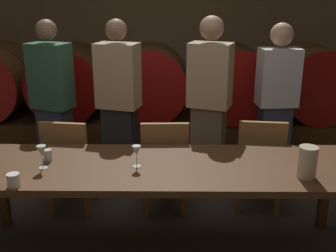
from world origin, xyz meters
TOP-DOWN VIEW (x-y plane):
  - back_wall at (0.00, 2.90)m, footprint 6.41×0.24m
  - barrel_shelf at (0.00, 2.35)m, footprint 5.77×0.90m
  - wine_barrel_left at (-0.98, 2.35)m, footprint 0.86×0.93m
  - wine_barrel_center at (-0.02, 2.35)m, footprint 0.86×0.93m
  - wine_barrel_right at (0.97, 2.35)m, footprint 0.86×0.93m
  - wine_barrel_far_right at (1.91, 2.35)m, footprint 0.86×0.93m
  - dining_table at (0.16, 0.23)m, footprint 2.85×0.81m
  - chair_left at (-0.66, 0.83)m, footprint 0.45×0.45m
  - chair_center at (0.17, 0.82)m, footprint 0.41×0.41m
  - chair_right at (1.01, 0.86)m, footprint 0.44×0.44m
  - guest_far_left at (-0.93, 1.36)m, footprint 0.44×0.36m
  - guest_center_left at (-0.26, 1.22)m, footprint 0.43×0.33m
  - guest_center_right at (0.58, 1.20)m, footprint 0.44×0.36m
  - guest_far_right at (1.27, 1.44)m, footprint 0.40×0.27m
  - pitcher at (1.14, 0.04)m, footprint 0.13×0.13m
  - wine_glass_center at (-0.67, 0.16)m, footprint 0.07×0.07m
  - wine_glass_right at (-0.01, 0.19)m, footprint 0.06×0.06m
  - cup_left at (-0.78, -0.12)m, footprint 0.08×0.08m
  - cup_right at (-0.68, 0.30)m, footprint 0.06×0.06m

SIDE VIEW (x-z plane):
  - barrel_shelf at x=0.00m, z-range 0.00..0.45m
  - chair_left at x=-0.66m, z-range 0.05..0.93m
  - chair_center at x=0.17m, z-range 0.05..0.93m
  - chair_right at x=1.01m, z-range 0.05..0.93m
  - dining_table at x=0.16m, z-range 0.30..1.02m
  - cup_right at x=-0.68m, z-range 0.72..0.81m
  - cup_left at x=-0.78m, z-range 0.72..0.81m
  - pitcher at x=1.14m, z-range 0.72..0.94m
  - wine_glass_right at x=-0.01m, z-range 0.76..0.92m
  - guest_far_right at x=1.27m, z-range 0.02..1.66m
  - wine_glass_center at x=-0.67m, z-range 0.76..0.93m
  - guest_far_left at x=-0.93m, z-range 0.02..1.69m
  - guest_center_left at x=-0.26m, z-range 0.02..1.70m
  - wine_barrel_left at x=-0.98m, z-range 0.45..1.31m
  - wine_barrel_center at x=-0.02m, z-range 0.45..1.31m
  - wine_barrel_right at x=0.97m, z-range 0.45..1.31m
  - wine_barrel_far_right at x=1.91m, z-range 0.45..1.31m
  - guest_center_right at x=0.58m, z-range 0.03..1.74m
  - back_wall at x=0.00m, z-range 0.00..2.88m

